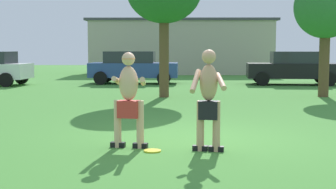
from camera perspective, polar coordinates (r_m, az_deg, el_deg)
The scene contains 8 objects.
ground_plane at distance 9.41m, azimuth 3.94°, elevation -5.27°, with size 80.00×80.00×0.00m, color #428433.
player_with_cap at distance 8.50m, azimuth -4.64°, elevation -0.11°, with size 0.68×0.68×1.69m.
player_in_black at distance 8.21m, azimuth 4.79°, elevation -0.43°, with size 0.61×0.66×1.73m.
frisbee at distance 8.29m, azimuth -1.85°, elevation -6.63°, with size 0.30×0.30×0.03m, color yellow.
car_black_near_post at distance 23.89m, azimuth 14.60°, elevation 3.11°, with size 4.44×2.34×1.58m.
car_blue_far_end at distance 23.90m, azimuth -4.15°, elevation 3.28°, with size 4.36×2.14×1.58m.
outbuilding_behind_lot at distance 33.48m, azimuth 1.54°, elevation 5.66°, with size 12.48×5.03×3.66m.
tree_left_field at distance 18.28m, azimuth 18.07°, elevation 9.61°, with size 2.23×2.23×4.32m.
Camera 1 is at (-0.57, -9.22, 1.76)m, focal length 51.81 mm.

